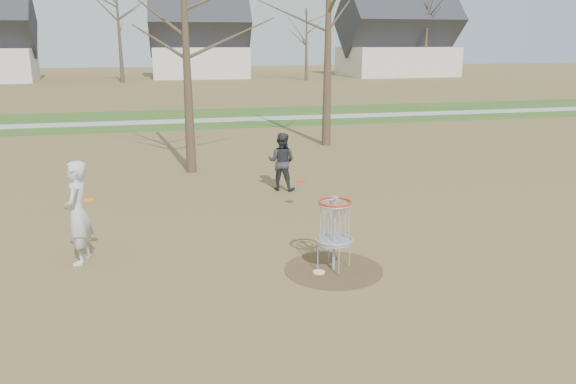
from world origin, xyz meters
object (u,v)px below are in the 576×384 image
at_px(player_standing, 77,213).
at_px(player_throwing, 282,162).
at_px(disc_grounded, 319,272).
at_px(disc_golf_basket, 335,222).

bearing_deg(player_standing, player_throwing, 139.53).
bearing_deg(disc_grounded, disc_golf_basket, 16.01).
relative_size(disc_grounded, disc_golf_basket, 0.16).
relative_size(player_throwing, disc_golf_basket, 1.18).
bearing_deg(player_standing, disc_golf_basket, 80.17).
height_order(disc_grounded, disc_golf_basket, disc_golf_basket).
bearing_deg(disc_golf_basket, disc_grounded, -163.99).
distance_m(player_standing, disc_golf_basket, 4.71).
height_order(player_throwing, disc_golf_basket, player_throwing).
distance_m(player_throwing, disc_grounded, 5.89).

